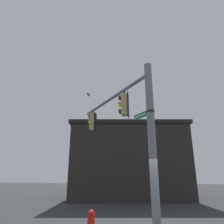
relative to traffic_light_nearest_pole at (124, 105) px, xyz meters
name	(u,v)px	position (x,y,z in m)	size (l,w,h in m)	color
signal_pole	(152,140)	(-1.46, -1.17, -1.97)	(0.30, 0.30, 6.39)	slate
mast_arm	(111,99)	(1.12, 0.87, 0.78)	(0.16, 0.16, 6.57)	slate
traffic_light_nearest_pole	(124,105)	(0.00, 0.00, 0.00)	(0.54, 0.49, 1.31)	black
traffic_light_mid_inner	(92,122)	(3.01, 2.37, 0.00)	(0.54, 0.49, 1.31)	black
street_name_sign	(146,113)	(-1.26, -1.01, -0.85)	(1.02, 0.85, 0.22)	#147238
bird_flying	(88,95)	(5.57, 3.47, 3.00)	(0.50, 0.29, 0.16)	#4C4742
storefront_building	(128,161)	(9.60, 0.71, -2.07)	(8.49, 10.84, 6.18)	#282321
tree_by_storefront	(135,155)	(14.38, 0.40, -1.08)	(4.05, 4.05, 6.14)	#4C3823
fire_hydrant	(91,223)	(-1.88, 0.99, -4.76)	(0.35, 0.24, 0.82)	red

